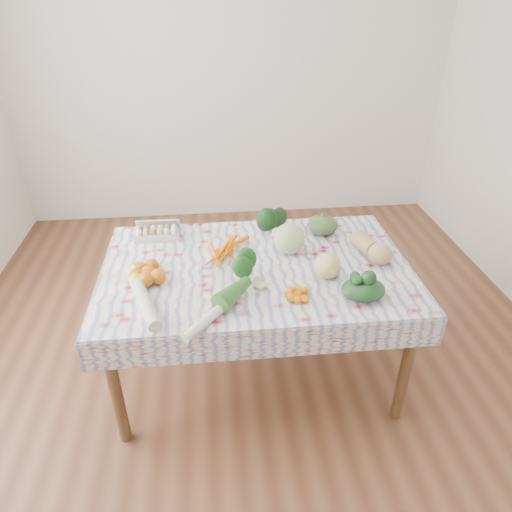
% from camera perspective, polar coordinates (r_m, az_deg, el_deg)
% --- Properties ---
extents(ground, '(4.50, 4.50, 0.00)m').
position_cam_1_polar(ground, '(2.95, 0.00, -13.74)').
color(ground, brown).
rests_on(ground, ground).
extents(wall_back, '(4.00, 0.04, 2.80)m').
position_cam_1_polar(wall_back, '(4.38, -3.29, 22.22)').
color(wall_back, white).
rests_on(wall_back, ground).
extents(dining_table, '(1.60, 1.00, 0.75)m').
position_cam_1_polar(dining_table, '(2.52, 0.00, -2.76)').
color(dining_table, brown).
rests_on(dining_table, ground).
extents(tablecloth, '(1.66, 1.06, 0.01)m').
position_cam_1_polar(tablecloth, '(2.47, 0.00, -1.27)').
color(tablecloth, silver).
rests_on(tablecloth, dining_table).
extents(egg_carton, '(0.27, 0.11, 0.07)m').
position_cam_1_polar(egg_carton, '(2.76, -12.25, 2.69)').
color(egg_carton, '#B5B5B0').
rests_on(egg_carton, tablecloth).
extents(carrot_bunch, '(0.32, 0.31, 0.05)m').
position_cam_1_polar(carrot_bunch, '(2.54, -4.17, 0.36)').
color(carrot_bunch, orange).
rests_on(carrot_bunch, tablecloth).
extents(kale_bunch, '(0.19, 0.18, 0.14)m').
position_cam_1_polar(kale_bunch, '(2.74, 2.26, 3.99)').
color(kale_bunch, '#153615').
rests_on(kale_bunch, tablecloth).
extents(kabocha_squash, '(0.22, 0.22, 0.12)m').
position_cam_1_polar(kabocha_squash, '(2.79, 8.33, 3.91)').
color(kabocha_squash, '#40572B').
rests_on(kabocha_squash, tablecloth).
extents(cabbage, '(0.22, 0.22, 0.17)m').
position_cam_1_polar(cabbage, '(2.55, 4.17, 2.17)').
color(cabbage, '#A1BB7E').
rests_on(cabbage, tablecloth).
extents(butternut_squash, '(0.21, 0.31, 0.13)m').
position_cam_1_polar(butternut_squash, '(2.60, 14.29, 1.18)').
color(butternut_squash, tan).
rests_on(butternut_squash, tablecloth).
extents(orange_cluster, '(0.33, 0.33, 0.08)m').
position_cam_1_polar(orange_cluster, '(2.40, -13.29, -2.03)').
color(orange_cluster, '#D36610').
rests_on(orange_cluster, tablecloth).
extents(broccoli, '(0.20, 0.20, 0.11)m').
position_cam_1_polar(broccoli, '(2.31, -0.97, -2.21)').
color(broccoli, '#1A4F19').
rests_on(broccoli, tablecloth).
extents(mandarin_cluster, '(0.18, 0.18, 0.05)m').
position_cam_1_polar(mandarin_cluster, '(2.22, 5.28, -4.72)').
color(mandarin_cluster, orange).
rests_on(mandarin_cluster, tablecloth).
extents(grapefruit, '(0.18, 0.18, 0.14)m').
position_cam_1_polar(grapefruit, '(2.37, 8.96, -1.18)').
color(grapefruit, '#D2C470').
rests_on(grapefruit, tablecloth).
extents(spinach_bag, '(0.21, 0.17, 0.09)m').
position_cam_1_polar(spinach_bag, '(2.26, 13.26, -4.11)').
color(spinach_bag, black).
rests_on(spinach_bag, tablecloth).
extents(daikon, '(0.21, 0.45, 0.06)m').
position_cam_1_polar(daikon, '(2.22, -13.82, -5.40)').
color(daikon, beige).
rests_on(daikon, tablecloth).
extents(leek, '(0.33, 0.38, 0.05)m').
position_cam_1_polar(leek, '(2.12, -4.77, -6.76)').
color(leek, silver).
rests_on(leek, tablecloth).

